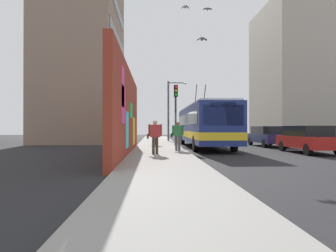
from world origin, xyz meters
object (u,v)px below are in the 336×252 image
Objects in this scene: parked_car_navy at (267,136)px; pedestrian_near_wall at (155,134)px; traffic_light at (176,105)px; pedestrian_midblock at (155,132)px; pedestrian_at_curb at (178,134)px; city_bus at (204,124)px; parked_car_red at (308,139)px; street_lamp at (171,106)px.

pedestrian_near_wall is (-7.96, 8.87, 0.32)m from parked_car_navy.
pedestrian_near_wall is at bearing 166.48° from traffic_light.
pedestrian_midblock is at bearing -0.10° from pedestrian_near_wall.
pedestrian_at_curb is 0.98× the size of pedestrian_near_wall.
city_bus reaches higher than pedestrian_at_curb.
parked_car_red is 7.56m from pedestrian_at_curb.
pedestrian_at_curb reaches higher than pedestrian_midblock.
street_lamp is at bearing -1.48° from pedestrian_at_curb.
street_lamp is (7.08, -1.64, 2.53)m from pedestrian_midblock.
pedestrian_at_curb is at bearing 178.52° from street_lamp.
pedestrian_midblock is 7.70m from street_lamp.
parked_car_red is 8.86m from traffic_light.
street_lamp is at bearing -0.91° from traffic_light.
parked_car_navy is 11.92m from pedestrian_near_wall.
traffic_light is (3.91, -0.19, 1.97)m from pedestrian_at_curb.
city_bus reaches higher than parked_car_red.
pedestrian_at_curb is 1.02× the size of pedestrian_midblock.
pedestrian_at_curb reaches higher than parked_car_navy.
parked_car_red is 0.97× the size of parked_car_navy.
pedestrian_at_curb is at bearing -166.08° from pedestrian_midblock.
pedestrian_midblock is (0.72, 3.65, -0.61)m from city_bus.
parked_car_navy is 2.84× the size of pedestrian_at_curb.
city_bus is at bearing -27.63° from pedestrian_near_wall.
street_lamp reaches higher than pedestrian_near_wall.
city_bus is 5.19m from pedestrian_at_curb.
pedestrian_midblock is at bearing 166.97° from street_lamp.
parked_car_red is 6.05m from parked_car_navy.
pedestrian_midblock is 2.86m from traffic_light.
parked_car_navy is at bearing -79.57° from city_bus.
pedestrian_at_curb is (-4.60, 2.34, -0.60)m from city_bus.
pedestrian_midblock is at bearing 56.70° from parked_car_red.
parked_car_navy is (6.05, -0.00, 0.00)m from parked_car_red.
pedestrian_near_wall is at bearing 173.63° from street_lamp.
traffic_light is 0.73× the size of street_lamp.
traffic_light is at bearing -133.24° from pedestrian_midblock.
city_bus is 7.16× the size of pedestrian_near_wall.
city_bus is 2.66× the size of parked_car_red.
city_bus is 2.04× the size of street_lamp.
pedestrian_at_curb is (-5.56, 7.54, 0.29)m from parked_car_navy.
parked_car_navy is at bearing -88.48° from pedestrian_midblock.
pedestrian_near_wall is at bearing 102.18° from parked_car_red.
parked_car_red is at bearing 180.00° from parked_car_navy.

